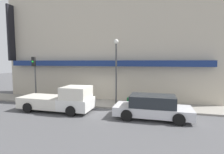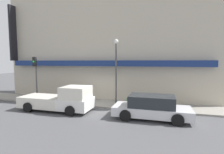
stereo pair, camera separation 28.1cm
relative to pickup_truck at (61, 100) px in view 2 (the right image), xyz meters
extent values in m
plane|color=#4C4C4F|center=(1.84, 1.42, -0.79)|extent=(80.00, 80.00, 0.00)
cube|color=gray|center=(1.84, 2.70, -0.73)|extent=(36.00, 2.55, 0.12)
cube|color=#BCB29E|center=(1.84, 5.48, 4.63)|extent=(19.80, 3.00, 10.85)
cube|color=navy|center=(1.84, 3.68, 2.61)|extent=(18.22, 0.60, 0.50)
cube|color=black|center=(-7.56, 3.58, 5.61)|extent=(0.20, 0.80, 5.49)
cube|color=white|center=(1.22, 0.00, -0.18)|extent=(2.14, 1.91, 0.77)
cube|color=silver|center=(1.22, 0.00, 0.62)|extent=(1.82, 1.76, 0.82)
cube|color=silver|center=(-1.45, 0.00, -0.18)|extent=(3.21, 1.91, 0.77)
cylinder|color=black|center=(1.28, 0.96, -0.45)|extent=(0.69, 0.22, 0.69)
cylinder|color=black|center=(1.28, -0.96, -0.45)|extent=(0.69, 0.22, 0.69)
cylinder|color=black|center=(-2.04, 0.96, -0.45)|extent=(0.69, 0.22, 0.69)
cylinder|color=black|center=(-2.04, -0.96, -0.45)|extent=(0.69, 0.22, 0.69)
cube|color=silver|center=(6.43, 0.00, -0.31)|extent=(4.76, 1.86, 0.56)
cube|color=#23282D|center=(6.43, 0.00, 0.32)|extent=(2.76, 1.67, 0.70)
cylinder|color=black|center=(7.91, 0.93, -0.45)|extent=(0.69, 0.22, 0.69)
cylinder|color=black|center=(7.91, -0.93, -0.45)|extent=(0.69, 0.22, 0.69)
cylinder|color=black|center=(4.96, 0.93, -0.45)|extent=(0.69, 0.22, 0.69)
cylinder|color=black|center=(4.96, -0.93, -0.45)|extent=(0.69, 0.22, 0.69)
cylinder|color=#196633|center=(4.54, 2.10, -0.40)|extent=(0.19, 0.19, 0.53)
sphere|color=#196633|center=(4.54, 2.10, -0.07)|extent=(0.18, 0.18, 0.18)
cylinder|color=#4C4C4C|center=(3.59, 2.12, 1.73)|extent=(0.14, 0.14, 4.79)
sphere|color=silver|center=(3.59, 2.12, 4.30)|extent=(0.36, 0.36, 0.36)
cylinder|color=#4C4C4C|center=(-3.59, 1.92, 1.25)|extent=(0.12, 0.12, 3.83)
cube|color=black|center=(-3.59, 1.76, 2.76)|extent=(0.28, 0.20, 0.80)
sphere|color=green|center=(-3.59, 1.64, 2.76)|extent=(0.16, 0.16, 0.16)
camera|label=1|loc=(6.69, -11.04, 2.79)|focal=28.00mm
camera|label=2|loc=(6.96, -10.96, 2.79)|focal=28.00mm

